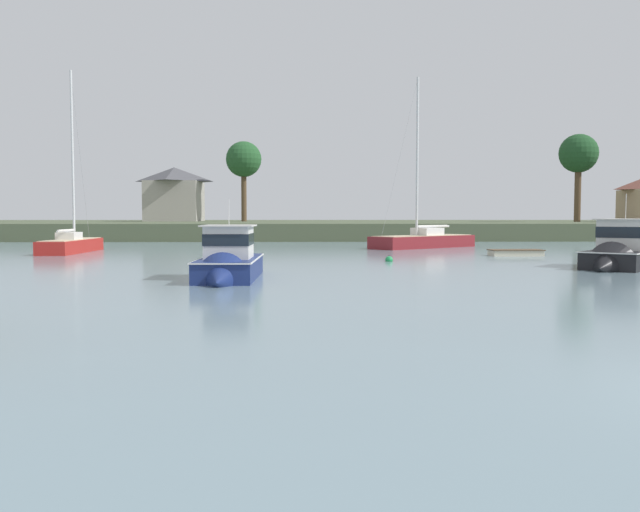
{
  "coord_description": "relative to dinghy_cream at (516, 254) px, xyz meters",
  "views": [
    {
      "loc": [
        -6.52,
        -9.1,
        2.59
      ],
      "look_at": [
        -5.74,
        21.7,
        0.71
      ],
      "focal_mm": 37.75,
      "sensor_mm": 36.0,
      "label": 1
    }
  ],
  "objects": [
    {
      "name": "shore_tree_left",
      "position": [
        -21.33,
        46.92,
        9.64
      ],
      "size": [
        4.68,
        4.68,
        10.53
      ],
      "color": "brown",
      "rests_on": "far_shore_bank"
    },
    {
      "name": "far_shore_bank",
      "position": [
        -7.01,
        47.79,
        0.73
      ],
      "size": [
        188.62,
        51.0,
        1.73
      ],
      "primitive_type": "cube",
      "color": "#4C563D",
      "rests_on": "ground"
    },
    {
      "name": "cottage_eastern",
      "position": [
        -31.03,
        50.02,
        5.37
      ],
      "size": [
        7.57,
        8.53,
        7.32
      ],
      "color": "#9E998E",
      "rests_on": "far_shore_bank"
    },
    {
      "name": "mooring_buoy_green",
      "position": [
        -8.72,
        -4.99,
        -0.06
      ],
      "size": [
        0.44,
        0.44,
        0.49
      ],
      "color": "#1E8C47",
      "rests_on": "ground"
    },
    {
      "name": "sailboat_maroon",
      "position": [
        -3.99,
        10.68,
        0.15
      ],
      "size": [
        9.28,
        8.15,
        13.91
      ],
      "color": "maroon",
      "rests_on": "ground"
    },
    {
      "name": "dinghy_cream",
      "position": [
        0.0,
        0.0,
        0.0
      ],
      "size": [
        3.37,
        1.65,
        0.55
      ],
      "color": "beige",
      "rests_on": "ground"
    },
    {
      "name": "shore_tree_center",
      "position": [
        20.54,
        40.39,
        9.86
      ],
      "size": [
        4.76,
        4.76,
        10.84
      ],
      "color": "brown",
      "rests_on": "far_shore_bank"
    },
    {
      "name": "cruiser_black",
      "position": [
        2.02,
        -9.98,
        0.43
      ],
      "size": [
        6.93,
        7.59,
        4.6
      ],
      "color": "black",
      "rests_on": "ground"
    },
    {
      "name": "cruiser_navy",
      "position": [
        -16.54,
        -15.43,
        0.38
      ],
      "size": [
        2.42,
        7.09,
        4.05
      ],
      "color": "navy",
      "rests_on": "ground"
    },
    {
      "name": "sailboat_red",
      "position": [
        -29.56,
        4.47,
        0.14
      ],
      "size": [
        2.01,
        8.15,
        13.19
      ],
      "color": "#B2231E",
      "rests_on": "ground"
    }
  ]
}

